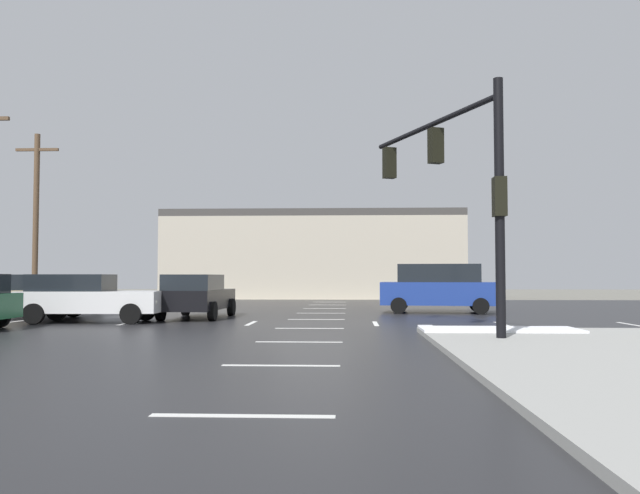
{
  "coord_description": "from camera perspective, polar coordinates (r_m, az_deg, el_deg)",
  "views": [
    {
      "loc": [
        1.14,
        -21.05,
        1.51
      ],
      "look_at": [
        -0.05,
        6.27,
        2.77
      ],
      "focal_mm": 36.75,
      "sensor_mm": 36.0,
      "label": 1
    }
  ],
  "objects": [
    {
      "name": "sedan_silver",
      "position": [
        29.71,
        -21.55,
        -3.72
      ],
      "size": [
        2.26,
        4.63,
        1.58
      ],
      "rotation": [
        0.0,
        0.0,
        -1.64
      ],
      "color": "#B7BABF",
      "rests_on": "road_asphalt"
    },
    {
      "name": "traffic_signal_mast",
      "position": [
        17.09,
        11.82,
        6.34
      ],
      "size": [
        2.61,
        6.05,
        5.94
      ],
      "rotation": [
        0.0,
        0.0,
        1.96
      ],
      "color": "black",
      "rests_on": "sidewalk_corner"
    },
    {
      "name": "lane_markings",
      "position": [
        19.73,
        2.7,
        -6.96
      ],
      "size": [
        36.15,
        36.15,
        0.01
      ],
      "color": "silver",
      "rests_on": "road_asphalt"
    },
    {
      "name": "utility_pole_distant",
      "position": [
        36.15,
        -23.5,
        2.5
      ],
      "size": [
        2.2,
        0.28,
        8.79
      ],
      "color": "brown",
      "rests_on": "ground_plane"
    },
    {
      "name": "ground_plane",
      "position": [
        21.13,
        -0.6,
        -6.74
      ],
      "size": [
        120.0,
        120.0,
        0.0
      ],
      "primitive_type": "plane",
      "color": "slate"
    },
    {
      "name": "sedan_black",
      "position": [
        24.13,
        -10.66,
        -4.15
      ],
      "size": [
        2.13,
        4.58,
        1.58
      ],
      "rotation": [
        0.0,
        0.0,
        1.54
      ],
      "color": "black",
      "rests_on": "road_asphalt"
    },
    {
      "name": "sedan_tan",
      "position": [
        25.74,
        -24.11,
        -3.87
      ],
      "size": [
        4.66,
        2.38,
        1.58
      ],
      "rotation": [
        0.0,
        0.0,
        3.24
      ],
      "color": "tan",
      "rests_on": "road_asphalt"
    },
    {
      "name": "strip_building_background",
      "position": [
        48.12,
        -0.49,
        -0.75
      ],
      "size": [
        20.98,
        8.0,
        6.18
      ],
      "color": "#BCB29E",
      "rests_on": "ground_plane"
    },
    {
      "name": "suv_blue",
      "position": [
        27.88,
        10.3,
        -3.46
      ],
      "size": [
        5.0,
        2.61,
        2.03
      ],
      "rotation": [
        0.0,
        0.0,
        3.02
      ],
      "color": "navy",
      "rests_on": "road_asphalt"
    },
    {
      "name": "snow_strip_curbside",
      "position": [
        17.53,
        15.32,
        -6.93
      ],
      "size": [
        4.0,
        1.6,
        0.06
      ],
      "primitive_type": "cube",
      "color": "white",
      "rests_on": "sidewalk_corner"
    },
    {
      "name": "road_asphalt",
      "position": [
        21.13,
        -0.6,
        -6.71
      ],
      "size": [
        44.0,
        44.0,
        0.02
      ],
      "primitive_type": "cube",
      "color": "#232326",
      "rests_on": "ground_plane"
    },
    {
      "name": "sedan_white",
      "position": [
        22.93,
        -19.64,
        -4.13
      ],
      "size": [
        4.6,
        2.19,
        1.58
      ],
      "rotation": [
        0.0,
        0.0,
        0.05
      ],
      "color": "white",
      "rests_on": "road_asphalt"
    }
  ]
}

